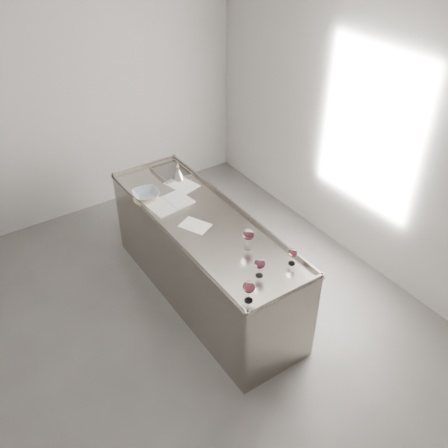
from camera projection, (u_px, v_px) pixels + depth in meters
room_shell at (168, 211)px, 3.89m from camera, size 4.54×5.04×2.84m
counter at (204, 259)px, 4.86m from camera, size 0.77×2.42×0.97m
wine_glass_left at (249, 287)px, 3.66m from camera, size 0.09×0.09×0.19m
wine_glass_middle at (260, 264)px, 3.89m from camera, size 0.09×0.09×0.17m
wine_glass_right at (248, 235)px, 4.17m from camera, size 0.10×0.10×0.19m
wine_glass_small at (293, 253)px, 4.02m from camera, size 0.07×0.07×0.15m
notebook at (170, 203)px, 4.79m from camera, size 0.44×0.34×0.02m
loose_paper_top at (195, 225)px, 4.50m from camera, size 0.28×0.32×0.00m
loose_paper_under at (182, 185)px, 5.07m from camera, size 0.30×0.37×0.00m
trivet at (146, 198)px, 4.86m from camera, size 0.30×0.30×0.02m
ceramic_bowl at (146, 194)px, 4.83m from camera, size 0.29×0.29×0.06m
wine_funnel at (178, 174)px, 5.13m from camera, size 0.13×0.13×0.20m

